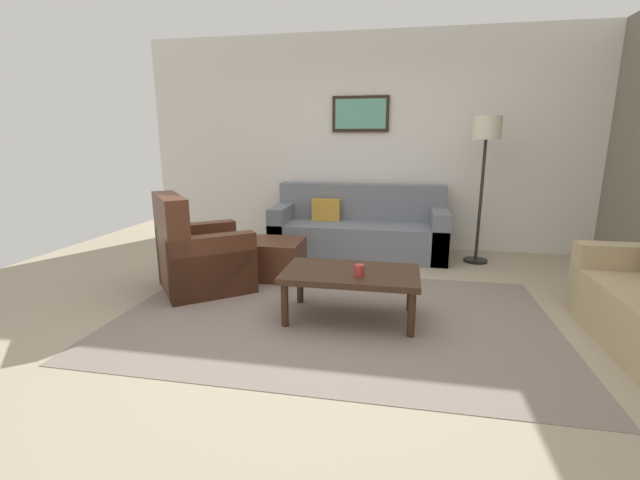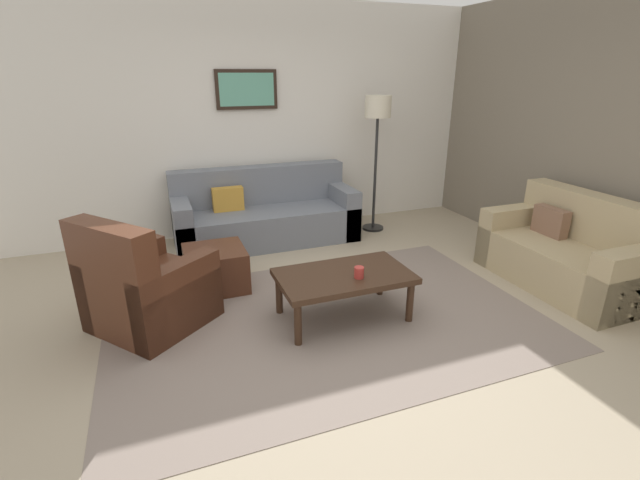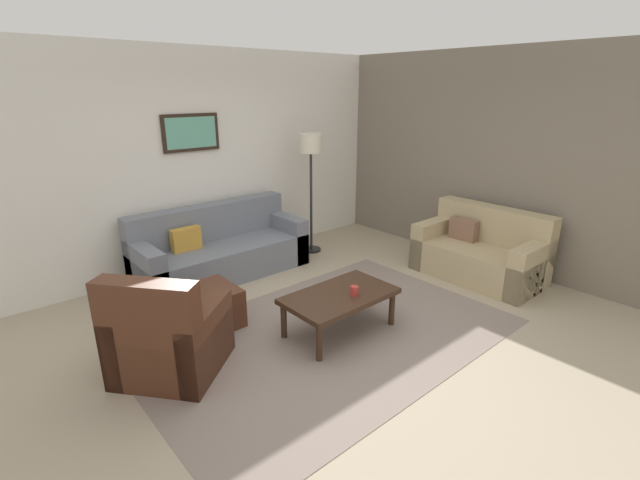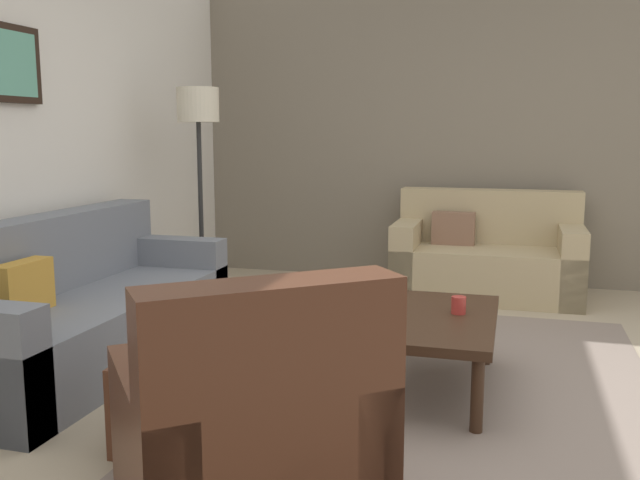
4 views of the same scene
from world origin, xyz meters
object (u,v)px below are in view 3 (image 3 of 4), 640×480
object	(u,v)px
armchair_leather	(167,342)
framed_artwork	(191,133)
lamp_standing	(311,156)
couch_loveseat	(482,253)
couch_main	(219,251)
ottoman	(208,308)
coffee_table	(340,298)
cup	(354,291)

from	to	relation	value
armchair_leather	framed_artwork	world-z (taller)	framed_artwork
framed_artwork	lamp_standing	bearing A→B (deg)	-19.98
couch_loveseat	lamp_standing	size ratio (longest dim) A/B	0.89
couch_main	armchair_leather	size ratio (longest dim) A/B	1.93
couch_main	framed_artwork	xyz separation A→B (m)	(-0.05, 0.39, 1.48)
couch_main	ottoman	distance (m)	1.40
coffee_table	lamp_standing	bearing A→B (deg)	56.67
ottoman	cup	world-z (taller)	cup
ottoman	cup	distance (m)	1.49
armchair_leather	ottoman	world-z (taller)	armchair_leather
ottoman	coffee_table	xyz separation A→B (m)	(0.92, -0.95, 0.16)
armchair_leather	coffee_table	size ratio (longest dim) A/B	1.02
couch_main	coffee_table	size ratio (longest dim) A/B	1.98
armchair_leather	ottoman	bearing A→B (deg)	39.10
armchair_leather	coffee_table	bearing A→B (deg)	-15.28
cup	couch_main	bearing A→B (deg)	95.88
coffee_table	couch_main	bearing A→B (deg)	94.10
couch_main	armchair_leather	xyz separation A→B (m)	(-1.42, -1.69, 0.01)
armchair_leather	ottoman	xyz separation A→B (m)	(0.64, 0.52, -0.11)
lamp_standing	couch_main	bearing A→B (deg)	174.00
armchair_leather	cup	xyz separation A→B (m)	(1.65, -0.55, 0.15)
couch_main	framed_artwork	world-z (taller)	framed_artwork
armchair_leather	cup	size ratio (longest dim) A/B	12.06
armchair_leather	lamp_standing	world-z (taller)	lamp_standing
couch_loveseat	armchair_leather	xyz separation A→B (m)	(-3.90, 0.61, 0.00)
armchair_leather	framed_artwork	distance (m)	2.89
couch_main	coffee_table	world-z (taller)	couch_main
framed_artwork	ottoman	bearing A→B (deg)	-114.90
cup	framed_artwork	bearing A→B (deg)	96.06
ottoman	cup	xyz separation A→B (m)	(1.00, -1.07, 0.26)
couch_loveseat	lamp_standing	bearing A→B (deg)	115.86
ottoman	framed_artwork	world-z (taller)	framed_artwork
couch_loveseat	coffee_table	xyz separation A→B (m)	(-2.33, 0.18, 0.06)
couch_main	lamp_standing	size ratio (longest dim) A/B	1.27
cup	armchair_leather	bearing A→B (deg)	161.52
ottoman	coffee_table	distance (m)	1.34
couch_loveseat	coffee_table	bearing A→B (deg)	175.53
couch_main	ottoman	size ratio (longest dim) A/B	3.88
couch_main	ottoman	world-z (taller)	couch_main
ottoman	framed_artwork	size ratio (longest dim) A/B	0.76
coffee_table	lamp_standing	world-z (taller)	lamp_standing
lamp_standing	framed_artwork	xyz separation A→B (m)	(-1.49, 0.54, 0.37)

